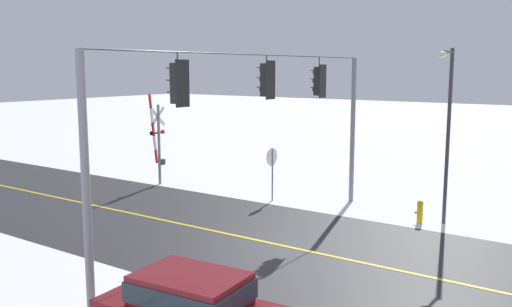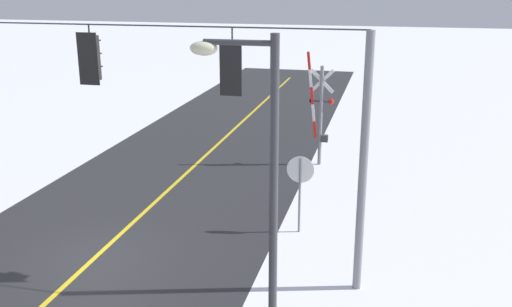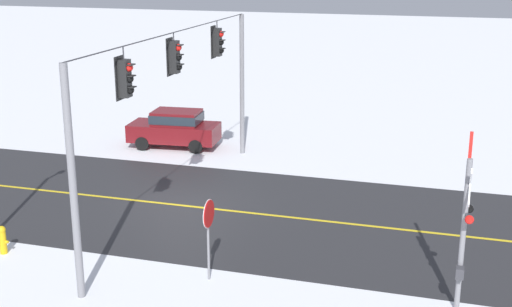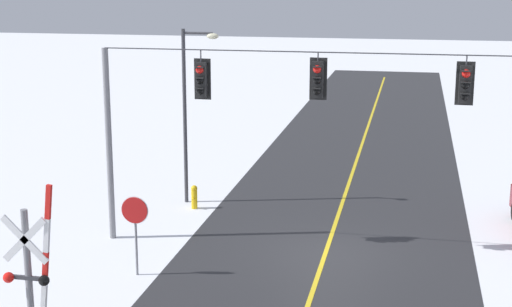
{
  "view_description": "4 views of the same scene",
  "coord_description": "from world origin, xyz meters",
  "views": [
    {
      "loc": [
        14.96,
        10.33,
        5.78
      ],
      "look_at": [
        -3.88,
        -2.9,
        2.25
      ],
      "focal_mm": 39.21,
      "sensor_mm": 36.0,
      "label": 1
    },
    {
      "loc": [
        -7.5,
        12.78,
        7.28
      ],
      "look_at": [
        -4.04,
        -1.82,
        2.68
      ],
      "focal_mm": 40.49,
      "sensor_mm": 36.0,
      "label": 2
    },
    {
      "loc": [
        -21.23,
        -9.04,
        8.73
      ],
      "look_at": [
        -1.75,
        -3.25,
        2.73
      ],
      "focal_mm": 47.9,
      "sensor_mm": 36.0,
      "label": 3
    },
    {
      "loc": [
        2.46,
        -22.7,
        8.49
      ],
      "look_at": [
        -1.96,
        -1.24,
        3.36
      ],
      "focal_mm": 54.48,
      "sensor_mm": 36.0,
      "label": 4
    }
  ],
  "objects": [
    {
      "name": "signal_span",
      "position": [
        -0.06,
        -0.01,
        4.27
      ],
      "size": [
        14.2,
        0.47,
        6.22
      ],
      "color": "gray",
      "rests_on": "ground"
    },
    {
      "name": "stop_sign",
      "position": [
        -5.1,
        -2.9,
        1.71
      ],
      "size": [
        0.8,
        0.09,
        2.35
      ],
      "color": "gray",
      "rests_on": "ground"
    },
    {
      "name": "railroad_crossing",
      "position": [
        -4.81,
        -9.52,
        2.27
      ],
      "size": [
        1.11,
        0.31,
        4.53
      ],
      "color": "gray",
      "rests_on": "ground"
    },
    {
      "name": "ground_plane",
      "position": [
        0.0,
        0.0,
        0.0
      ],
      "size": [
        160.0,
        160.0,
        0.0
      ],
      "primitive_type": "plane",
      "color": "white"
    },
    {
      "name": "streetlamp_near",
      "position": [
        -5.59,
        4.4,
        3.92
      ],
      "size": [
        1.39,
        0.28,
        6.5
      ],
      "color": "#38383D",
      "rests_on": "ground"
    }
  ]
}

